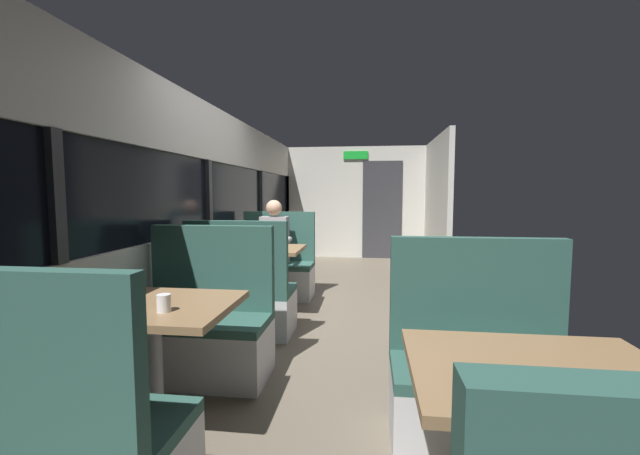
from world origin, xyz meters
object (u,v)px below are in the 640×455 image
(bench_mid_window_facing_end, at_px, (242,300))
(seated_passenger, at_px, (275,257))
(bench_near_window_facing_entry, at_px, (205,332))
(bench_mid_window_facing_entry, at_px, (277,272))
(dining_table_front_aisle, at_px, (541,396))
(dining_table_near_window, at_px, (152,321))
(dining_table_mid_window, at_px, (262,256))
(bench_front_aisle_facing_entry, at_px, (482,386))
(coffee_cup_secondary, at_px, (164,303))
(coffee_cup_primary, at_px, (272,243))

(bench_mid_window_facing_end, height_order, seated_passenger, seated_passenger)
(bench_near_window_facing_entry, relative_size, bench_mid_window_facing_entry, 1.00)
(dining_table_front_aisle, height_order, seated_passenger, seated_passenger)
(bench_mid_window_facing_entry, bearing_deg, bench_near_window_facing_entry, -90.00)
(dining_table_near_window, relative_size, dining_table_mid_window, 1.00)
(bench_front_aisle_facing_entry, xyz_separation_m, coffee_cup_secondary, (-1.64, -0.24, 0.46))
(bench_mid_window_facing_end, height_order, dining_table_front_aisle, bench_mid_window_facing_end)
(bench_near_window_facing_entry, relative_size, bench_front_aisle_facing_entry, 1.00)
(coffee_cup_secondary, bearing_deg, bench_front_aisle_facing_entry, 8.30)
(dining_table_mid_window, bearing_deg, bench_front_aisle_facing_entry, -50.37)
(bench_mid_window_facing_end, relative_size, seated_passenger, 0.87)
(seated_passenger, height_order, coffee_cup_secondary, seated_passenger)
(dining_table_mid_window, relative_size, coffee_cup_primary, 10.00)
(dining_table_mid_window, relative_size, bench_mid_window_facing_entry, 0.82)
(coffee_cup_primary, bearing_deg, bench_mid_window_facing_end, -97.73)
(bench_near_window_facing_entry, height_order, bench_mid_window_facing_entry, same)
(bench_front_aisle_facing_entry, bearing_deg, coffee_cup_secondary, -171.70)
(bench_mid_window_facing_end, bearing_deg, bench_front_aisle_facing_entry, -39.23)
(dining_table_front_aisle, bearing_deg, bench_mid_window_facing_entry, 116.69)
(bench_front_aisle_facing_entry, relative_size, coffee_cup_secondary, 12.22)
(bench_near_window_facing_entry, relative_size, dining_table_front_aisle, 1.22)
(dining_table_mid_window, bearing_deg, dining_table_front_aisle, -57.96)
(dining_table_near_window, distance_m, dining_table_mid_window, 2.26)
(bench_near_window_facing_entry, distance_m, dining_table_mid_window, 1.59)
(bench_mid_window_facing_entry, distance_m, coffee_cup_primary, 0.79)
(dining_table_mid_window, xyz_separation_m, dining_table_front_aisle, (1.79, -2.86, 0.00))
(coffee_cup_secondary, bearing_deg, dining_table_mid_window, 93.62)
(dining_table_near_window, distance_m, bench_near_window_facing_entry, 0.77)
(dining_table_front_aisle, height_order, coffee_cup_secondary, coffee_cup_secondary)
(bench_mid_window_facing_end, height_order, bench_mid_window_facing_entry, same)
(coffee_cup_primary, bearing_deg, bench_front_aisle_facing_entry, -52.80)
(bench_mid_window_facing_entry, relative_size, bench_front_aisle_facing_entry, 1.00)
(bench_near_window_facing_entry, bearing_deg, dining_table_near_window, -90.00)
(bench_mid_window_facing_entry, relative_size, coffee_cup_secondary, 12.22)
(bench_near_window_facing_entry, bearing_deg, dining_table_front_aisle, -35.98)
(bench_near_window_facing_entry, xyz_separation_m, dining_table_mid_window, (0.00, 1.56, 0.31))
(bench_mid_window_facing_end, relative_size, dining_table_front_aisle, 1.22)
(bench_front_aisle_facing_entry, bearing_deg, bench_mid_window_facing_end, 140.77)
(dining_table_near_window, height_order, bench_mid_window_facing_end, bench_mid_window_facing_end)
(coffee_cup_secondary, bearing_deg, bench_near_window_facing_entry, 100.27)
(bench_mid_window_facing_entry, bearing_deg, bench_front_aisle_facing_entry, -57.96)
(bench_front_aisle_facing_entry, distance_m, coffee_cup_secondary, 1.72)
(dining_table_near_window, bearing_deg, bench_mid_window_facing_entry, 90.00)
(bench_near_window_facing_entry, distance_m, bench_front_aisle_facing_entry, 1.89)
(dining_table_near_window, xyz_separation_m, bench_mid_window_facing_entry, (0.00, 2.96, -0.31))
(dining_table_front_aisle, xyz_separation_m, coffee_cup_primary, (-1.69, 2.92, 0.15))
(dining_table_front_aisle, bearing_deg, dining_table_mid_window, 122.04)
(bench_near_window_facing_entry, bearing_deg, seated_passenger, 90.00)
(bench_mid_window_facing_end, bearing_deg, bench_near_window_facing_entry, -90.00)
(bench_mid_window_facing_entry, relative_size, dining_table_front_aisle, 1.22)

